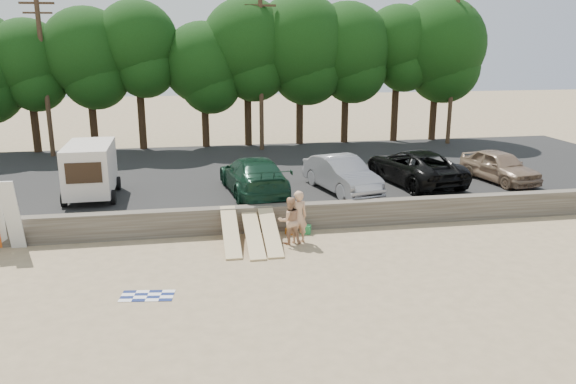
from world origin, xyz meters
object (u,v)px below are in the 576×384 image
car_3 (414,166)px  beachgoer_a (298,217)px  box_trailer (90,168)px  car_1 (253,175)px  beachgoer_b (290,220)px  cooler (306,229)px  car_2 (342,174)px  car_4 (500,166)px

car_3 → beachgoer_a: bearing=28.3°
box_trailer → car_3: bearing=-1.1°
car_1 → car_3: (7.47, 0.54, -0.02)m
car_3 → beachgoer_b: bearing=27.3°
cooler → car_2: bearing=75.4°
car_1 → cooler: (1.55, -3.54, -1.33)m
car_2 → beachgoer_a: size_ratio=2.39×
car_1 → cooler: bearing=107.2°
car_2 → car_4: size_ratio=1.09×
car_4 → beachgoer_b: (-10.74, -4.67, -0.56)m
car_2 → beachgoer_a: bearing=-137.3°
car_3 → beachgoer_b: size_ratio=3.25×
box_trailer → car_3: box_trailer is taller
car_3 → beachgoer_b: car_3 is taller
car_3 → beachgoer_b: (-6.70, -5.04, -0.62)m
car_1 → car_4: size_ratio=1.29×
car_4 → beachgoer_a: size_ratio=2.19×
car_4 → beachgoer_a: bearing=-166.6°
box_trailer → car_2: size_ratio=0.79×
box_trailer → car_1: 6.74m
car_1 → car_3: size_ratio=0.98×
box_trailer → cooler: 9.35m
car_3 → beachgoer_a: (-6.39, -4.99, -0.51)m
beachgoer_a → cooler: 1.31m
car_4 → beachgoer_b: car_4 is taller
box_trailer → car_1: bearing=-5.3°
box_trailer → cooler: size_ratio=9.58×
car_1 → car_3: bearing=177.7°
car_1 → car_2: size_ratio=1.18×
beachgoer_b → car_2: bearing=-130.5°
cooler → car_3: bearing=54.8°
car_1 → car_3: car_1 is taller
car_2 → car_3: bearing=-0.9°
beachgoer_a → beachgoer_b: size_ratio=1.12×
car_2 → cooler: car_2 is taller
beachgoer_b → cooler: bearing=-133.9°
car_4 → beachgoer_b: size_ratio=2.46×
car_2 → beachgoer_b: (-3.04, -4.19, -0.60)m
box_trailer → beachgoer_a: box_trailer is taller
beachgoer_a → car_3: bearing=-151.2°
box_trailer → car_1: (6.71, -0.44, -0.48)m
car_1 → box_trailer: bearing=-10.2°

